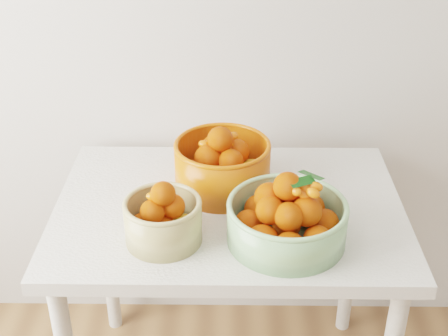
{
  "coord_description": "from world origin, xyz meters",
  "views": [
    {
      "loc": [
        -0.25,
        0.1,
        1.74
      ],
      "look_at": [
        -0.27,
        1.52,
        0.92
      ],
      "focal_mm": 50.0,
      "sensor_mm": 36.0,
      "label": 1
    }
  ],
  "objects": [
    {
      "name": "bowl_green",
      "position": [
        -0.11,
        1.43,
        0.82
      ],
      "size": [
        0.31,
        0.31,
        0.2
      ],
      "rotation": [
        0.0,
        0.0,
        0.0
      ],
      "color": "#89BA80",
      "rests_on": "table"
    },
    {
      "name": "bowl_cream",
      "position": [
        -0.43,
        1.43,
        0.82
      ],
      "size": [
        0.23,
        0.23,
        0.17
      ],
      "rotation": [
        0.0,
        0.0,
        0.15
      ],
      "color": "tan",
      "rests_on": "table"
    },
    {
      "name": "bowl_orange",
      "position": [
        -0.28,
        1.69,
        0.83
      ],
      "size": [
        0.33,
        0.33,
        0.2
      ],
      "rotation": [
        0.0,
        0.0,
        -0.18
      ],
      "color": "#D0490D",
      "rests_on": "table"
    },
    {
      "name": "table",
      "position": [
        -0.26,
        1.6,
        0.65
      ],
      "size": [
        1.0,
        0.7,
        0.75
      ],
      "color": "silver",
      "rests_on": "ground"
    }
  ]
}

